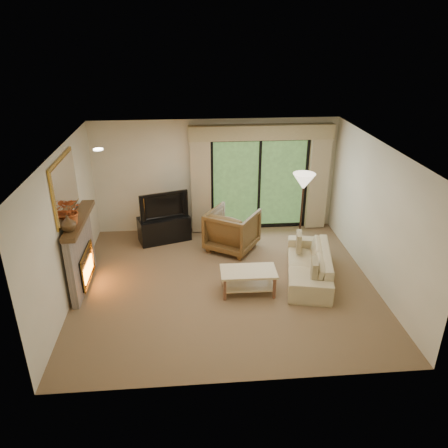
{
  "coord_description": "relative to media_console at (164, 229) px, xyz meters",
  "views": [
    {
      "loc": [
        -0.63,
        -6.99,
        4.45
      ],
      "look_at": [
        0.0,
        0.3,
        1.1
      ],
      "focal_mm": 35.0,
      "sensor_mm": 36.0,
      "label": 1
    }
  ],
  "objects": [
    {
      "name": "curtain_left",
      "position": [
        0.85,
        0.39,
        0.92
      ],
      "size": [
        0.45,
        0.18,
        2.35
      ],
      "primitive_type": "cube",
      "color": "tan",
      "rests_on": "floor"
    },
    {
      "name": "cornice",
      "position": [
        2.2,
        0.41,
        2.04
      ],
      "size": [
        3.2,
        0.24,
        0.32
      ],
      "primitive_type": "cube",
      "color": "#9E8A5F",
      "rests_on": "wall_back"
    },
    {
      "name": "ceiling",
      "position": [
        1.2,
        -1.95,
        2.32
      ],
      "size": [
        5.5,
        5.5,
        0.0
      ],
      "primitive_type": "plane",
      "rotation": [
        3.14,
        0.0,
        0.0
      ],
      "color": "silver",
      "rests_on": "ground"
    },
    {
      "name": "wall_right",
      "position": [
        3.95,
        -1.95,
        1.02
      ],
      "size": [
        0.0,
        5.0,
        5.0
      ],
      "primitive_type": "plane",
      "rotation": [
        1.57,
        0.0,
        -1.57
      ],
      "color": "beige",
      "rests_on": "ground"
    },
    {
      "name": "wall_back",
      "position": [
        1.2,
        0.55,
        1.02
      ],
      "size": [
        5.0,
        0.0,
        5.0
      ],
      "primitive_type": "plane",
      "rotation": [
        1.57,
        0.0,
        0.0
      ],
      "color": "beige",
      "rests_on": "ground"
    },
    {
      "name": "branches",
      "position": [
        -1.41,
        -2.04,
        1.34
      ],
      "size": [
        0.5,
        0.45,
        0.5
      ],
      "primitive_type": "imported",
      "rotation": [
        0.0,
        0.0,
        -0.13
      ],
      "color": "#B75021",
      "rests_on": "fireplace"
    },
    {
      "name": "pillow_near",
      "position": [
        2.75,
        -2.42,
        0.22
      ],
      "size": [
        0.18,
        0.4,
        0.38
      ],
      "primitive_type": "cube",
      "rotation": [
        0.0,
        0.0,
        -0.21
      ],
      "color": "brown",
      "rests_on": "sofa"
    },
    {
      "name": "floor",
      "position": [
        1.2,
        -1.95,
        -0.28
      ],
      "size": [
        5.5,
        5.5,
        0.0
      ],
      "primitive_type": "plane",
      "color": "brown",
      "rests_on": "ground"
    },
    {
      "name": "fireplace",
      "position": [
        -1.43,
        -1.75,
        0.41
      ],
      "size": [
        0.24,
        1.7,
        1.37
      ],
      "primitive_type": null,
      "color": "gray",
      "rests_on": "floor"
    },
    {
      "name": "curtain_right",
      "position": [
        3.55,
        0.39,
        0.92
      ],
      "size": [
        0.45,
        0.18,
        2.35
      ],
      "primitive_type": "cube",
      "color": "tan",
      "rests_on": "floor"
    },
    {
      "name": "vase",
      "position": [
        -1.41,
        -2.28,
        1.23
      ],
      "size": [
        0.28,
        0.28,
        0.27
      ],
      "primitive_type": "imported",
      "rotation": [
        0.0,
        0.0,
        -0.09
      ],
      "color": "#4B331C",
      "rests_on": "fireplace"
    },
    {
      "name": "sofa",
      "position": [
        2.81,
        -1.85,
        0.01
      ],
      "size": [
        1.18,
        2.1,
        0.58
      ],
      "primitive_type": "imported",
      "rotation": [
        0.0,
        0.0,
        -1.78
      ],
      "color": "tan",
      "rests_on": "floor"
    },
    {
      "name": "pillow_far",
      "position": [
        2.75,
        -1.28,
        0.21
      ],
      "size": [
        0.17,
        0.38,
        0.37
      ],
      "primitive_type": "cube",
      "rotation": [
        0.0,
        0.0,
        -0.21
      ],
      "color": "brown",
      "rests_on": "sofa"
    },
    {
      "name": "media_console",
      "position": [
        0.0,
        0.0,
        0.0
      ],
      "size": [
        1.22,
        0.82,
        0.56
      ],
      "primitive_type": "cube",
      "rotation": [
        0.0,
        0.0,
        0.31
      ],
      "color": "black",
      "rests_on": "floor"
    },
    {
      "name": "mirror",
      "position": [
        -1.51,
        -1.75,
        1.67
      ],
      "size": [
        0.07,
        1.45,
        1.02
      ],
      "primitive_type": null,
      "color": "#B98931",
      "rests_on": "wall_left"
    },
    {
      "name": "armchair",
      "position": [
        1.48,
        -0.55,
        0.17
      ],
      "size": [
        1.33,
        1.34,
        0.89
      ],
      "primitive_type": "imported",
      "rotation": [
        0.0,
        0.0,
        2.58
      ],
      "color": "brown",
      "rests_on": "floor"
    },
    {
      "name": "wall_front",
      "position": [
        1.2,
        -4.45,
        1.02
      ],
      "size": [
        5.0,
        0.0,
        5.0
      ],
      "primitive_type": "plane",
      "rotation": [
        -1.57,
        0.0,
        0.0
      ],
      "color": "beige",
      "rests_on": "ground"
    },
    {
      "name": "tv",
      "position": [
        0.0,
        0.0,
        0.59
      ],
      "size": [
        1.06,
        0.46,
        0.62
      ],
      "primitive_type": "imported",
      "rotation": [
        0.0,
        0.0,
        0.31
      ],
      "color": "black",
      "rests_on": "media_console"
    },
    {
      "name": "coffee_table",
      "position": [
        1.59,
        -2.26,
        -0.06
      ],
      "size": [
        1.01,
        0.57,
        0.45
      ],
      "primitive_type": null,
      "rotation": [
        0.0,
        0.0,
        -0.02
      ],
      "color": "#CFB682",
      "rests_on": "floor"
    },
    {
      "name": "sliding_door",
      "position": [
        2.2,
        0.5,
        0.82
      ],
      "size": [
        2.26,
        0.1,
        2.16
      ],
      "primitive_type": null,
      "color": "black",
      "rests_on": "floor"
    },
    {
      "name": "wall_left",
      "position": [
        -1.55,
        -1.95,
        1.02
      ],
      "size": [
        0.0,
        5.0,
        5.0
      ],
      "primitive_type": "plane",
      "rotation": [
        1.57,
        0.0,
        1.57
      ],
      "color": "beige",
      "rests_on": "ground"
    },
    {
      "name": "floor_lamp",
      "position": [
        2.91,
        -0.71,
        0.58
      ],
      "size": [
        0.5,
        0.5,
        1.72
      ],
      "primitive_type": null,
      "rotation": [
        0.0,
        0.0,
        -0.08
      ],
      "color": "beige",
      "rests_on": "floor"
    }
  ]
}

